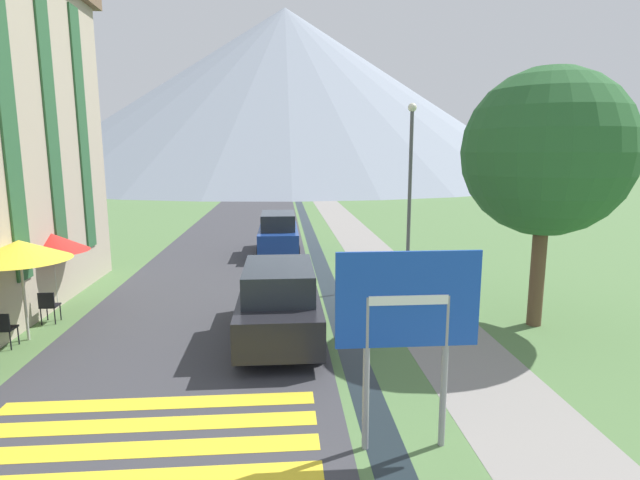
{
  "coord_description": "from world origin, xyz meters",
  "views": [
    {
      "loc": [
        -0.31,
        -2.78,
        4.39
      ],
      "look_at": [
        0.68,
        10.0,
        2.12
      ],
      "focal_mm": 28.0,
      "sensor_mm": 36.0,
      "label": 1
    }
  ],
  "objects_px": {
    "cafe_umbrella_rear_red": "(52,242)",
    "streetlamp": "(410,181)",
    "parked_car_far": "(278,233)",
    "tree_by_path": "(547,153)",
    "cafe_chair_far_right": "(48,304)",
    "cafe_chair_middle": "(3,327)",
    "person_seated_near": "(6,306)",
    "cafe_umbrella_middle_yellow": "(19,250)",
    "road_sign": "(407,317)",
    "parked_car_near": "(279,301)"
  },
  "relations": [
    {
      "from": "cafe_chair_middle",
      "to": "tree_by_path",
      "type": "height_order",
      "value": "tree_by_path"
    },
    {
      "from": "cafe_umbrella_rear_red",
      "to": "person_seated_near",
      "type": "height_order",
      "value": "cafe_umbrella_rear_red"
    },
    {
      "from": "cafe_chair_far_right",
      "to": "cafe_umbrella_rear_red",
      "type": "bearing_deg",
      "value": 112.33
    },
    {
      "from": "cafe_umbrella_middle_yellow",
      "to": "cafe_umbrella_rear_red",
      "type": "xyz_separation_m",
      "value": [
        -0.39,
        2.49,
        -0.26
      ]
    },
    {
      "from": "road_sign",
      "to": "cafe_umbrella_rear_red",
      "type": "distance_m",
      "value": 11.09
    },
    {
      "from": "cafe_chair_middle",
      "to": "streetlamp",
      "type": "xyz_separation_m",
      "value": [
        10.45,
        4.8,
        2.94
      ]
    },
    {
      "from": "cafe_umbrella_rear_red",
      "to": "tree_by_path",
      "type": "bearing_deg",
      "value": -10.54
    },
    {
      "from": "road_sign",
      "to": "cafe_umbrella_middle_yellow",
      "type": "bearing_deg",
      "value": 147.48
    },
    {
      "from": "cafe_chair_middle",
      "to": "person_seated_near",
      "type": "bearing_deg",
      "value": 127.74
    },
    {
      "from": "parked_car_near",
      "to": "cafe_chair_middle",
      "type": "relative_size",
      "value": 5.32
    },
    {
      "from": "cafe_umbrella_rear_red",
      "to": "streetlamp",
      "type": "relative_size",
      "value": 0.37
    },
    {
      "from": "road_sign",
      "to": "cafe_chair_far_right",
      "type": "xyz_separation_m",
      "value": [
        -7.82,
        6.14,
        -1.53
      ]
    },
    {
      "from": "cafe_chair_far_right",
      "to": "tree_by_path",
      "type": "xyz_separation_m",
      "value": [
        12.48,
        -1.07,
        3.85
      ]
    },
    {
      "from": "cafe_chair_middle",
      "to": "parked_car_near",
      "type": "bearing_deg",
      "value": 14.93
    },
    {
      "from": "tree_by_path",
      "to": "cafe_umbrella_rear_red",
      "type": "bearing_deg",
      "value": 169.46
    },
    {
      "from": "cafe_chair_middle",
      "to": "person_seated_near",
      "type": "distance_m",
      "value": 1.22
    },
    {
      "from": "cafe_umbrella_rear_red",
      "to": "tree_by_path",
      "type": "height_order",
      "value": "tree_by_path"
    },
    {
      "from": "road_sign",
      "to": "cafe_chair_middle",
      "type": "xyz_separation_m",
      "value": [
        -8.06,
        4.45,
        -1.53
      ]
    },
    {
      "from": "tree_by_path",
      "to": "person_seated_near",
      "type": "bearing_deg",
      "value": 177.93
    },
    {
      "from": "cafe_chair_middle",
      "to": "person_seated_near",
      "type": "relative_size",
      "value": 0.7
    },
    {
      "from": "road_sign",
      "to": "cafe_chair_far_right",
      "type": "bearing_deg",
      "value": 141.9
    },
    {
      "from": "parked_car_near",
      "to": "streetlamp",
      "type": "xyz_separation_m",
      "value": [
        4.27,
        4.62,
        2.54
      ]
    },
    {
      "from": "cafe_umbrella_middle_yellow",
      "to": "streetlamp",
      "type": "bearing_deg",
      "value": 22.73
    },
    {
      "from": "parked_car_near",
      "to": "cafe_chair_middle",
      "type": "height_order",
      "value": "parked_car_near"
    },
    {
      "from": "road_sign",
      "to": "parked_car_far",
      "type": "distance_m",
      "value": 14.84
    },
    {
      "from": "parked_car_far",
      "to": "streetlamp",
      "type": "bearing_deg",
      "value": -51.37
    },
    {
      "from": "road_sign",
      "to": "cafe_umbrella_rear_red",
      "type": "height_order",
      "value": "road_sign"
    },
    {
      "from": "streetlamp",
      "to": "cafe_umbrella_middle_yellow",
      "type": "bearing_deg",
      "value": -157.27
    },
    {
      "from": "parked_car_far",
      "to": "cafe_umbrella_rear_red",
      "type": "xyz_separation_m",
      "value": [
        -6.26,
        -7.21,
        1.0
      ]
    },
    {
      "from": "streetlamp",
      "to": "cafe_umbrella_rear_red",
      "type": "bearing_deg",
      "value": -170.43
    },
    {
      "from": "cafe_umbrella_middle_yellow",
      "to": "streetlamp",
      "type": "relative_size",
      "value": 0.41
    },
    {
      "from": "parked_car_far",
      "to": "cafe_chair_middle",
      "type": "height_order",
      "value": "parked_car_far"
    },
    {
      "from": "road_sign",
      "to": "streetlamp",
      "type": "bearing_deg",
      "value": 75.51
    },
    {
      "from": "person_seated_near",
      "to": "cafe_chair_middle",
      "type": "bearing_deg",
      "value": -65.54
    },
    {
      "from": "cafe_chair_middle",
      "to": "tree_by_path",
      "type": "bearing_deg",
      "value": 16.08
    },
    {
      "from": "parked_car_far",
      "to": "cafe_chair_far_right",
      "type": "relative_size",
      "value": 5.13
    },
    {
      "from": "cafe_umbrella_middle_yellow",
      "to": "streetlamp",
      "type": "height_order",
      "value": "streetlamp"
    },
    {
      "from": "parked_car_far",
      "to": "tree_by_path",
      "type": "xyz_separation_m",
      "value": [
        6.6,
        -9.6,
        3.46
      ]
    },
    {
      "from": "parked_car_far",
      "to": "cafe_chair_far_right",
      "type": "xyz_separation_m",
      "value": [
        -5.88,
        -8.53,
        -0.4
      ]
    },
    {
      "from": "cafe_chair_far_right",
      "to": "person_seated_near",
      "type": "relative_size",
      "value": 0.7
    },
    {
      "from": "tree_by_path",
      "to": "parked_car_far",
      "type": "bearing_deg",
      "value": 124.5
    },
    {
      "from": "parked_car_far",
      "to": "cafe_chair_middle",
      "type": "xyz_separation_m",
      "value": [
        -6.12,
        -10.22,
        -0.4
      ]
    },
    {
      "from": "parked_car_far",
      "to": "person_seated_near",
      "type": "relative_size",
      "value": 3.58
    },
    {
      "from": "road_sign",
      "to": "cafe_chair_far_right",
      "type": "relative_size",
      "value": 3.55
    },
    {
      "from": "road_sign",
      "to": "streetlamp",
      "type": "distance_m",
      "value": 9.66
    },
    {
      "from": "person_seated_near",
      "to": "streetlamp",
      "type": "distance_m",
      "value": 11.89
    },
    {
      "from": "person_seated_near",
      "to": "streetlamp",
      "type": "relative_size",
      "value": 0.21
    },
    {
      "from": "cafe_umbrella_rear_red",
      "to": "tree_by_path",
      "type": "relative_size",
      "value": 0.34
    },
    {
      "from": "cafe_umbrella_middle_yellow",
      "to": "person_seated_near",
      "type": "height_order",
      "value": "cafe_umbrella_middle_yellow"
    },
    {
      "from": "cafe_umbrella_middle_yellow",
      "to": "streetlamp",
      "type": "distance_m",
      "value": 11.13
    }
  ]
}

